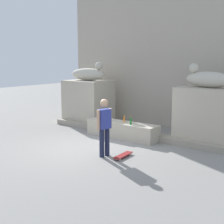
# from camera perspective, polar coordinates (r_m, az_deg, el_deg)

# --- Properties ---
(ground_plane) EXTENTS (40.00, 40.00, 0.00)m
(ground_plane) POSITION_cam_1_polar(r_m,az_deg,el_deg) (10.33, -3.83, -6.29)
(ground_plane) COLOR gray
(facade_wall) EXTENTS (9.18, 0.60, 6.20)m
(facade_wall) POSITION_cam_1_polar(r_m,az_deg,el_deg) (13.67, 9.12, 10.65)
(facade_wall) COLOR #ADA392
(facade_wall) RESTS_ON ground_plane
(pedestal_left) EXTENTS (1.88, 1.37, 1.85)m
(pedestal_left) POSITION_cam_1_polar(r_m,az_deg,el_deg) (13.94, -4.21, 1.77)
(pedestal_left) COLOR #B7AD99
(pedestal_left) RESTS_ON ground_plane
(pedestal_right) EXTENTS (1.88, 1.37, 1.85)m
(pedestal_right) POSITION_cam_1_polar(r_m,az_deg,el_deg) (11.13, 16.38, -0.61)
(pedestal_right) COLOR #B7AD99
(pedestal_right) RESTS_ON ground_plane
(statue_reclining_left) EXTENTS (1.66, 0.79, 0.78)m
(statue_reclining_left) POSITION_cam_1_polar(r_m,az_deg,el_deg) (13.80, -4.15, 6.74)
(statue_reclining_left) COLOR beige
(statue_reclining_left) RESTS_ON pedestal_left
(statue_reclining_right) EXTENTS (1.64, 0.68, 0.78)m
(statue_reclining_right) POSITION_cam_1_polar(r_m,az_deg,el_deg) (11.00, 16.51, 5.63)
(statue_reclining_right) COLOR beige
(statue_reclining_right) RESTS_ON pedestal_right
(ledge_block) EXTENTS (2.75, 0.68, 0.55)m
(ledge_block) POSITION_cam_1_polar(r_m,az_deg,el_deg) (11.54, 1.79, -3.15)
(ledge_block) COLOR #B7AD99
(ledge_block) RESTS_ON ground_plane
(skater) EXTENTS (0.26, 0.53, 1.67)m
(skater) POSITION_cam_1_polar(r_m,az_deg,el_deg) (9.23, -1.34, -2.31)
(skater) COLOR #1E233F
(skater) RESTS_ON ground_plane
(skateboard) EXTENTS (0.28, 0.82, 0.08)m
(skateboard) POSITION_cam_1_polar(r_m,az_deg,el_deg) (9.34, 1.97, -7.61)
(skateboard) COLOR maroon
(skateboard) RESTS_ON ground_plane
(bottle_orange) EXTENTS (0.06, 0.06, 0.25)m
(bottle_orange) POSITION_cam_1_polar(r_m,az_deg,el_deg) (11.49, 2.16, -1.29)
(bottle_orange) COLOR orange
(bottle_orange) RESTS_ON ledge_block
(bottle_brown) EXTENTS (0.08, 0.08, 0.32)m
(bottle_brown) POSITION_cam_1_polar(r_m,az_deg,el_deg) (11.74, -1.27, -0.87)
(bottle_brown) COLOR #593314
(bottle_brown) RESTS_ON ledge_block
(bottle_green) EXTENTS (0.07, 0.07, 0.29)m
(bottle_green) POSITION_cam_1_polar(r_m,az_deg,el_deg) (11.04, 3.32, -1.65)
(bottle_green) COLOR #1E722D
(bottle_green) RESTS_ON ledge_block
(stair_step) EXTENTS (7.16, 0.50, 0.20)m
(stair_step) POSITION_cam_1_polar(r_m,az_deg,el_deg) (11.92, 3.00, -3.61)
(stair_step) COLOR gray
(stair_step) RESTS_ON ground_plane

